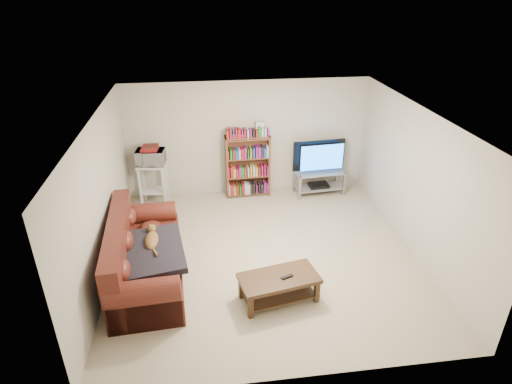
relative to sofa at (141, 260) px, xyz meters
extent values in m
plane|color=#C8B895|center=(1.98, 0.36, -0.35)|extent=(5.00, 5.00, 0.00)
plane|color=white|center=(1.98, 0.36, 2.05)|extent=(5.00, 5.00, 0.00)
plane|color=beige|center=(1.98, 2.86, 0.85)|extent=(5.00, 0.00, 5.00)
plane|color=beige|center=(1.98, -2.14, 0.85)|extent=(5.00, 0.00, 5.00)
plane|color=beige|center=(-0.52, 0.36, 0.85)|extent=(0.00, 5.00, 5.00)
plane|color=beige|center=(4.48, 0.36, 0.85)|extent=(0.00, 5.00, 5.00)
cube|color=#561F16|center=(0.09, 0.01, -0.12)|extent=(1.16, 2.41, 0.45)
cube|color=#561F16|center=(-0.28, -0.02, 0.17)|extent=(0.41, 2.36, 0.98)
cube|color=#561F16|center=(0.16, -1.05, -0.06)|extent=(0.98, 0.30, 0.57)
cube|color=#561F16|center=(0.03, 1.06, -0.06)|extent=(0.98, 0.30, 0.57)
cube|color=black|center=(0.20, -0.15, 0.23)|extent=(1.07, 1.30, 0.19)
cube|color=#3B2614|center=(2.00, -0.76, 0.03)|extent=(1.21, 0.77, 0.06)
cube|color=#3B2614|center=(2.00, -0.76, -0.25)|extent=(1.09, 0.69, 0.03)
cube|color=#3B2614|center=(1.56, -1.07, -0.17)|extent=(0.08, 0.08, 0.35)
cube|color=#3B2614|center=(2.54, -0.88, -0.17)|extent=(0.08, 0.08, 0.35)
cube|color=#3B2614|center=(1.47, -0.64, -0.17)|extent=(0.08, 0.08, 0.35)
cube|color=#3B2614|center=(2.45, -0.44, -0.17)|extent=(0.08, 0.08, 0.35)
cube|color=black|center=(2.11, -0.79, 0.07)|extent=(0.19, 0.11, 0.02)
cube|color=#999EA3|center=(3.47, 2.50, 0.16)|extent=(1.08, 0.55, 0.03)
cube|color=#999EA3|center=(3.47, 2.50, -0.20)|extent=(1.03, 0.53, 0.02)
cube|color=gray|center=(2.99, 2.26, -0.08)|extent=(0.05, 0.05, 0.52)
cube|color=gray|center=(3.98, 2.34, -0.08)|extent=(0.05, 0.05, 0.52)
cube|color=gray|center=(2.96, 2.67, -0.08)|extent=(0.05, 0.05, 0.52)
cube|color=gray|center=(3.94, 2.75, -0.08)|extent=(0.05, 0.05, 0.52)
imported|color=black|center=(3.47, 2.50, 0.50)|extent=(1.13, 0.24, 0.65)
cube|color=black|center=(3.47, 2.50, -0.16)|extent=(0.44, 0.33, 0.06)
cube|color=brown|center=(1.51, 2.63, 0.32)|extent=(0.05, 0.29, 1.33)
cube|color=brown|center=(2.39, 2.65, 0.32)|extent=(0.05, 0.29, 1.33)
cube|color=brown|center=(1.95, 2.64, 0.97)|extent=(0.93, 0.32, 0.03)
cube|color=maroon|center=(1.75, 2.63, 1.02)|extent=(0.27, 0.21, 0.07)
cube|color=silver|center=(0.01, 2.48, 0.52)|extent=(0.59, 0.46, 0.04)
cube|color=silver|center=(0.01, 2.48, -0.05)|extent=(0.53, 0.41, 0.03)
cube|color=silver|center=(-0.24, 2.35, 0.08)|extent=(0.05, 0.05, 0.84)
cube|color=silver|center=(0.23, 2.30, 0.08)|extent=(0.05, 0.05, 0.84)
cube|color=silver|center=(-0.21, 2.67, 0.08)|extent=(0.05, 0.05, 0.84)
cube|color=silver|center=(0.26, 2.62, 0.08)|extent=(0.05, 0.05, 0.84)
imported|color=silver|center=(0.01, 2.48, 0.69)|extent=(0.58, 0.42, 0.30)
cube|color=maroon|center=(0.01, 2.48, 0.86)|extent=(0.35, 0.31, 0.05)
camera|label=1|loc=(1.03, -5.54, 3.86)|focal=30.00mm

